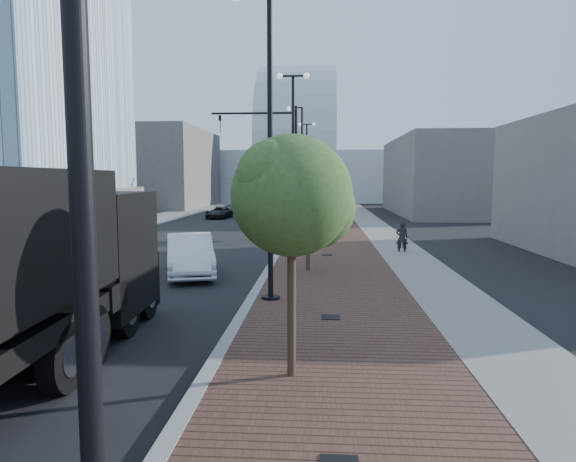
{
  "coord_description": "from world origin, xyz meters",
  "views": [
    {
      "loc": [
        2.15,
        -5.18,
        3.8
      ],
      "look_at": [
        1.0,
        12.0,
        2.0
      ],
      "focal_mm": 31.66,
      "sensor_mm": 36.0,
      "label": 1
    }
  ],
  "objects": [
    {
      "name": "dark_car_mid",
      "position": [
        -7.57,
        42.25,
        0.57
      ],
      "size": [
        2.13,
        4.2,
        1.14
      ],
      "primitive_type": "imported",
      "rotation": [
        0.0,
        0.0,
        -0.06
      ],
      "color": "black",
      "rests_on": "ground"
    },
    {
      "name": "tree_1",
      "position": [
        1.65,
        15.02,
        3.45
      ],
      "size": [
        2.73,
        2.73,
        4.83
      ],
      "color": "#382619",
      "rests_on": "ground"
    },
    {
      "name": "west_sidewalk",
      "position": [
        -13.0,
        40.0,
        0.06
      ],
      "size": [
        4.0,
        140.0,
        0.12
      ],
      "primitive_type": "cube",
      "color": "slate",
      "rests_on": "ground"
    },
    {
      "name": "commercial_block_nw",
      "position": [
        -20.0,
        60.0,
        5.0
      ],
      "size": [
        14.0,
        20.0,
        10.0
      ],
      "primitive_type": "cube",
      "color": "#5D5854",
      "rests_on": "ground"
    },
    {
      "name": "streetlight_3",
      "position": [
        0.49,
        34.0,
        4.34
      ],
      "size": [
        1.44,
        0.56,
        9.21
      ],
      "color": "black",
      "rests_on": "ground"
    },
    {
      "name": "concrete_strip",
      "position": [
        6.2,
        40.0,
        0.07
      ],
      "size": [
        2.4,
        140.0,
        0.13
      ],
      "primitive_type": "cube",
      "color": "slate",
      "rests_on": "ground"
    },
    {
      "name": "dump_truck",
      "position": [
        -3.65,
        3.67,
        1.67
      ],
      "size": [
        3.45,
        14.16,
        3.96
      ],
      "rotation": [
        0.0,
        0.0,
        0.04
      ],
      "color": "black",
      "rests_on": "ground"
    },
    {
      "name": "convention_center",
      "position": [
        -2.0,
        85.0,
        6.0
      ],
      "size": [
        50.0,
        30.0,
        50.0
      ],
      "color": "#A6ADB1",
      "rests_on": "ground"
    },
    {
      "name": "utility_cover_2",
      "position": [
        2.4,
        19.0,
        0.13
      ],
      "size": [
        0.5,
        0.5,
        0.02
      ],
      "primitive_type": "cube",
      "color": "black",
      "rests_on": "sidewalk"
    },
    {
      "name": "streetlight_1",
      "position": [
        0.49,
        10.0,
        4.34
      ],
      "size": [
        1.44,
        0.56,
        9.21
      ],
      "color": "black",
      "rests_on": "ground"
    },
    {
      "name": "traffic_mast",
      "position": [
        -0.3,
        25.0,
        4.98
      ],
      "size": [
        5.09,
        0.2,
        8.0
      ],
      "color": "black",
      "rests_on": "ground"
    },
    {
      "name": "tree_2",
      "position": [
        1.65,
        27.02,
        3.4
      ],
      "size": [
        2.66,
        2.66,
        4.74
      ],
      "color": "#382619",
      "rests_on": "ground"
    },
    {
      "name": "streetlight_2",
      "position": [
        0.6,
        22.0,
        4.82
      ],
      "size": [
        1.72,
        0.56,
        9.28
      ],
      "color": "black",
      "rests_on": "ground"
    },
    {
      "name": "white_sedan",
      "position": [
        -3.01,
        14.22,
        0.8
      ],
      "size": [
        3.02,
        5.15,
        1.61
      ],
      "primitive_type": "imported",
      "rotation": [
        0.0,
        0.0,
        0.29
      ],
      "color": "white",
      "rests_on": "ground"
    },
    {
      "name": "pedestrian",
      "position": [
        6.16,
        20.31,
        0.82
      ],
      "size": [
        0.65,
        0.47,
        1.64
      ],
      "primitive_type": "imported",
      "rotation": [
        0.0,
        0.0,
        3.0
      ],
      "color": "black",
      "rests_on": "ground"
    },
    {
      "name": "curb",
      "position": [
        0.0,
        40.0,
        0.07
      ],
      "size": [
        0.3,
        140.0,
        0.14
      ],
      "primitive_type": "cube",
      "color": "gray",
      "rests_on": "ground"
    },
    {
      "name": "commercial_block_ne",
      "position": [
        16.0,
        50.0,
        4.0
      ],
      "size": [
        12.0,
        22.0,
        8.0
      ],
      "primitive_type": "cube",
      "color": "#645D5A",
      "rests_on": "ground"
    },
    {
      "name": "utility_cover_1",
      "position": [
        2.4,
        8.0,
        0.13
      ],
      "size": [
        0.5,
        0.5,
        0.02
      ],
      "primitive_type": "cube",
      "color": "black",
      "rests_on": "sidewalk"
    },
    {
      "name": "streetlight_4",
      "position": [
        0.6,
        46.0,
        4.82
      ],
      "size": [
        1.72,
        0.56,
        9.28
      ],
      "color": "black",
      "rests_on": "ground"
    },
    {
      "name": "tree_3",
      "position": [
        1.65,
        39.02,
        3.62
      ],
      "size": [
        2.42,
        2.38,
        4.83
      ],
      "color": "#382619",
      "rests_on": "ground"
    },
    {
      "name": "sidewalk",
      "position": [
        3.5,
        40.0,
        0.06
      ],
      "size": [
        7.0,
        140.0,
        0.12
      ],
      "primitive_type": "cube",
      "color": "#4C2D23",
      "rests_on": "ground"
    },
    {
      "name": "tree_0",
      "position": [
        1.65,
        4.02,
        3.47
      ],
      "size": [
        2.29,
        2.22,
        4.59
      ],
      "color": "#382619",
      "rests_on": "ground"
    },
    {
      "name": "dark_car_far",
      "position": [
        -4.35,
        43.54,
        0.74
      ],
      "size": [
        3.57,
        5.52,
        1.49
      ],
      "primitive_type": "imported",
      "rotation": [
        0.0,
        0.0,
        0.32
      ],
      "color": "black",
      "rests_on": "ground"
    },
    {
      "name": "streetlight_0",
      "position": [
        0.6,
        -2.0,
        4.82
      ],
      "size": [
        1.72,
        0.56,
        9.28
      ],
      "color": "black",
      "rests_on": "ground"
    }
  ]
}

